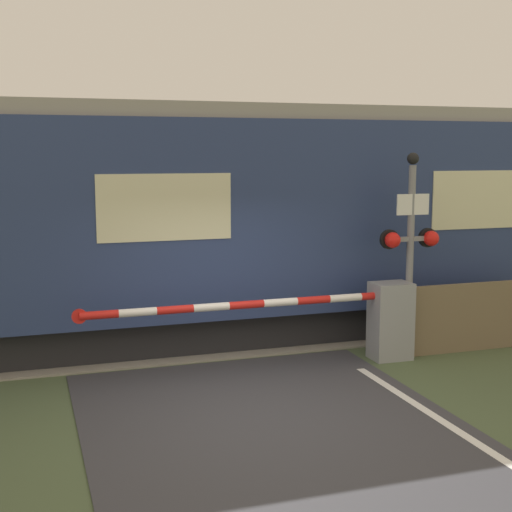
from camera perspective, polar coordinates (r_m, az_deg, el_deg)
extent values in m
plane|color=#475638|center=(9.03, 0.06, -12.08)|extent=(80.00, 80.00, 0.00)
cube|color=gray|center=(12.42, -5.31, -6.31)|extent=(36.00, 3.20, 0.03)
cube|color=#595451|center=(11.73, -4.52, -6.86)|extent=(36.00, 0.08, 0.10)
cube|color=#595451|center=(13.09, -6.02, -5.27)|extent=(36.00, 0.08, 0.10)
cube|color=black|center=(12.23, -8.47, -5.23)|extent=(18.17, 2.57, 0.60)
cube|color=navy|center=(11.93, -8.66, 3.31)|extent=(19.75, 3.02, 3.05)
cube|color=gray|center=(11.91, -8.83, 11.21)|extent=(19.36, 2.78, 0.24)
cube|color=beige|center=(12.63, 17.76, 4.32)|extent=(1.98, 0.02, 0.97)
cube|color=beige|center=(10.42, -7.28, 3.88)|extent=(1.98, 0.02, 0.97)
cube|color=gray|center=(11.11, 10.71, -5.12)|extent=(0.60, 0.44, 1.18)
cylinder|color=gray|center=(11.03, 10.77, -3.05)|extent=(0.16, 0.16, 0.18)
cylinder|color=red|center=(10.91, 9.59, -3.15)|extent=(0.51, 0.11, 0.11)
cylinder|color=white|center=(10.68, 7.14, -3.34)|extent=(0.51, 0.11, 0.11)
cylinder|color=red|center=(10.47, 4.59, -3.53)|extent=(0.51, 0.11, 0.11)
cylinder|color=white|center=(10.29, 1.95, -3.73)|extent=(0.51, 0.11, 0.11)
cylinder|color=red|center=(10.13, -0.79, -3.92)|extent=(0.51, 0.11, 0.11)
cylinder|color=white|center=(9.99, -3.61, -4.11)|extent=(0.51, 0.11, 0.11)
cylinder|color=red|center=(9.88, -6.50, -4.29)|extent=(0.51, 0.11, 0.11)
cylinder|color=white|center=(9.79, -9.45, -4.46)|extent=(0.51, 0.11, 0.11)
cylinder|color=red|center=(9.73, -12.45, -4.63)|extent=(0.51, 0.11, 0.11)
cylinder|color=red|center=(9.71, -13.96, -4.71)|extent=(0.20, 0.02, 0.20)
cylinder|color=gray|center=(11.21, 12.20, -0.45)|extent=(0.11, 0.11, 2.95)
cube|color=gray|center=(11.16, 12.26, 1.35)|extent=(0.79, 0.07, 0.07)
sphere|color=red|center=(10.95, 10.88, 1.26)|extent=(0.24, 0.24, 0.24)
sphere|color=red|center=(11.29, 13.85, 1.37)|extent=(0.24, 0.24, 0.24)
cylinder|color=black|center=(11.05, 10.60, 1.33)|extent=(0.30, 0.06, 0.30)
cylinder|color=black|center=(11.38, 13.55, 1.44)|extent=(0.30, 0.06, 0.30)
cube|color=white|center=(11.08, 12.44, 4.05)|extent=(0.54, 0.02, 0.32)
sphere|color=black|center=(11.08, 12.45, 7.62)|extent=(0.18, 0.18, 0.18)
cube|color=#726047|center=(11.96, 17.55, -4.61)|extent=(2.58, 0.06, 1.10)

